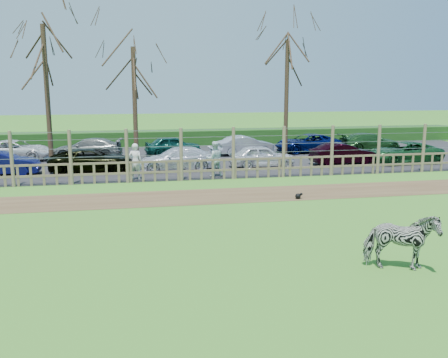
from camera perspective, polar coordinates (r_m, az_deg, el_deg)
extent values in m
plane|color=#6AA845|center=(15.96, -1.87, -5.70)|extent=(120.00, 120.00, 0.00)
cube|color=brown|center=(20.27, -3.83, -2.08)|extent=(34.00, 2.80, 0.01)
cube|color=#232326|center=(30.05, -6.15, 2.21)|extent=(44.00, 13.00, 0.04)
cube|color=#1E4716|center=(36.91, -7.05, 4.65)|extent=(46.00, 2.00, 1.10)
cube|color=brown|center=(23.59, -4.88, 0.87)|extent=(30.00, 0.06, 0.10)
cube|color=brown|center=(23.51, -4.90, 2.07)|extent=(30.00, 0.06, 0.10)
cylinder|color=brown|center=(23.91, -23.10, 2.10)|extent=(0.16, 0.16, 2.50)
cylinder|color=brown|center=(23.50, -17.14, 2.36)|extent=(0.16, 0.16, 2.50)
cylinder|color=brown|center=(23.35, -11.03, 2.59)|extent=(0.16, 0.16, 2.50)
cylinder|color=brown|center=(23.47, -4.91, 2.80)|extent=(0.16, 0.16, 2.50)
cylinder|color=brown|center=(23.84, 1.08, 2.96)|extent=(0.16, 0.16, 2.50)
cylinder|color=brown|center=(24.47, 6.83, 3.10)|extent=(0.16, 0.16, 2.50)
cylinder|color=brown|center=(25.34, 12.24, 3.19)|extent=(0.16, 0.16, 2.50)
cylinder|color=brown|center=(26.41, 17.25, 3.26)|extent=(0.16, 0.16, 2.50)
cylinder|color=brown|center=(27.66, 21.84, 3.29)|extent=(0.16, 0.16, 2.50)
cylinder|color=gray|center=(23.47, -4.91, 2.80)|extent=(30.00, 0.02, 0.02)
cylinder|color=gray|center=(23.41, -4.93, 3.76)|extent=(30.00, 0.02, 0.02)
cylinder|color=gray|center=(23.37, -4.94, 4.74)|extent=(30.00, 0.02, 0.02)
cylinder|color=gray|center=(23.33, -4.96, 5.59)|extent=(30.00, 0.02, 0.02)
cylinder|color=#3D2B1E|center=(27.93, -19.53, 8.67)|extent=(0.26, 0.26, 7.50)
cylinder|color=#3D2B1E|center=(28.64, -10.15, 8.17)|extent=(0.26, 0.26, 6.50)
cylinder|color=#3D2B1E|center=(30.59, 7.14, 8.89)|extent=(0.26, 0.26, 7.00)
imported|color=gray|center=(13.10, 19.56, -6.75)|extent=(1.90, 1.32, 1.47)
imported|color=white|center=(23.94, -10.09, 1.99)|extent=(0.73, 0.59, 1.72)
imported|color=silver|center=(24.37, -1.10, 2.31)|extent=(0.86, 0.69, 1.72)
sphere|color=black|center=(20.13, 8.45, -1.96)|extent=(0.22, 0.22, 0.22)
sphere|color=black|center=(20.15, 8.82, -1.72)|extent=(0.11, 0.11, 0.11)
imported|color=#0E1050|center=(27.00, -24.11, 1.64)|extent=(3.67, 1.34, 1.20)
imported|color=black|center=(26.41, -14.86, 2.05)|extent=(4.37, 2.11, 1.20)
imported|color=silver|center=(26.20, -5.42, 2.30)|extent=(4.20, 1.85, 1.20)
imported|color=silver|center=(27.13, 4.36, 2.61)|extent=(3.53, 1.43, 1.20)
imported|color=black|center=(28.74, 13.43, 2.82)|extent=(3.72, 1.52, 1.20)
imported|color=#1B5427|center=(30.27, 19.88, 2.86)|extent=(4.43, 2.25, 1.20)
imported|color=white|center=(31.89, -22.75, 3.05)|extent=(4.51, 2.44, 1.20)
imported|color=slate|center=(31.45, -15.29, 3.41)|extent=(4.31, 2.16, 1.20)
imported|color=#0F433A|center=(31.80, -5.85, 3.83)|extent=(3.67, 1.83, 1.20)
imported|color=#AFAFBE|center=(31.80, 2.47, 3.87)|extent=(3.77, 1.71, 1.20)
imported|color=#050F49|center=(33.35, 9.53, 4.06)|extent=(4.47, 2.35, 1.20)
imported|color=#225022|center=(34.93, 16.31, 4.08)|extent=(4.15, 1.71, 1.20)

